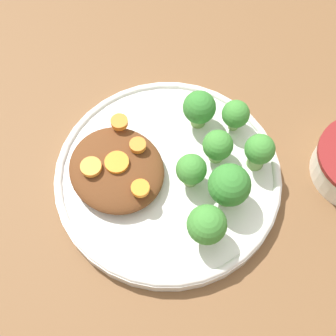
% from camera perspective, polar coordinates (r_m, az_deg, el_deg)
% --- Properties ---
extents(ground_plane, '(4.00, 4.00, 0.00)m').
position_cam_1_polar(ground_plane, '(0.55, 0.00, -1.54)').
color(ground_plane, brown).
extents(plate, '(0.26, 0.26, 0.02)m').
position_cam_1_polar(plate, '(0.54, 0.00, -1.00)').
color(plate, silver).
rests_on(plate, ground_plane).
extents(stew_mound, '(0.10, 0.11, 0.03)m').
position_cam_1_polar(stew_mound, '(0.53, -6.29, -0.15)').
color(stew_mound, '#5B3319').
rests_on(stew_mound, plate).
extents(broccoli_floret_0, '(0.05, 0.05, 0.06)m').
position_cam_1_polar(broccoli_floret_0, '(0.50, 7.47, -2.17)').
color(broccoli_floret_0, '#759E51').
rests_on(broccoli_floret_0, plate).
extents(broccoli_floret_1, '(0.04, 0.04, 0.05)m').
position_cam_1_polar(broccoli_floret_1, '(0.55, 3.83, 7.27)').
color(broccoli_floret_1, '#759E51').
rests_on(broccoli_floret_1, plate).
extents(broccoli_floret_2, '(0.04, 0.04, 0.06)m').
position_cam_1_polar(broccoli_floret_2, '(0.48, 4.74, -6.99)').
color(broccoli_floret_2, '#759E51').
rests_on(broccoli_floret_2, plate).
extents(broccoli_floret_3, '(0.03, 0.03, 0.05)m').
position_cam_1_polar(broccoli_floret_3, '(0.53, 6.08, 2.68)').
color(broccoli_floret_3, '#7FA85B').
rests_on(broccoli_floret_3, plate).
extents(broccoli_floret_4, '(0.03, 0.03, 0.05)m').
position_cam_1_polar(broccoli_floret_4, '(0.52, 11.05, 2.04)').
color(broccoli_floret_4, '#759E51').
rests_on(broccoli_floret_4, plate).
extents(broccoli_floret_5, '(0.03, 0.03, 0.04)m').
position_cam_1_polar(broccoli_floret_5, '(0.55, 8.52, 6.19)').
color(broccoli_floret_5, '#7FA85B').
rests_on(broccoli_floret_5, plate).
extents(broccoli_floret_6, '(0.03, 0.03, 0.05)m').
position_cam_1_polar(broccoli_floret_6, '(0.51, 2.85, -0.27)').
color(broccoli_floret_6, '#7FA85B').
rests_on(broccoli_floret_6, plate).
extents(carrot_slice_0, '(0.02, 0.02, 0.01)m').
position_cam_1_polar(carrot_slice_0, '(0.54, -5.95, 5.59)').
color(carrot_slice_0, orange).
rests_on(carrot_slice_0, stew_mound).
extents(carrot_slice_1, '(0.03, 0.03, 0.00)m').
position_cam_1_polar(carrot_slice_1, '(0.51, -6.26, 0.69)').
color(carrot_slice_1, orange).
rests_on(carrot_slice_1, stew_mound).
extents(carrot_slice_2, '(0.02, 0.02, 0.01)m').
position_cam_1_polar(carrot_slice_2, '(0.51, -9.36, 0.13)').
color(carrot_slice_2, orange).
rests_on(carrot_slice_2, stew_mound).
extents(carrot_slice_3, '(0.02, 0.02, 0.01)m').
position_cam_1_polar(carrot_slice_3, '(0.50, -3.40, -2.48)').
color(carrot_slice_3, orange).
rests_on(carrot_slice_3, stew_mound).
extents(carrot_slice_4, '(0.02, 0.02, 0.01)m').
position_cam_1_polar(carrot_slice_4, '(0.52, -3.70, 2.79)').
color(carrot_slice_4, orange).
rests_on(carrot_slice_4, stew_mound).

